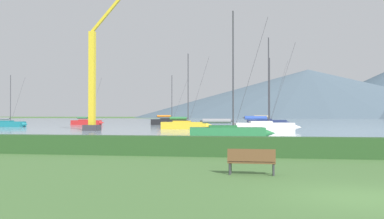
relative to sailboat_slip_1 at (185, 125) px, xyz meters
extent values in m
plane|color=#477038|center=(14.97, -54.58, -0.68)|extent=(1000.00, 1000.00, 0.00)
cube|color=#8499A8|center=(14.97, 82.42, -0.68)|extent=(320.00, 246.00, 0.00)
cube|color=#284C23|center=(14.97, -43.58, -0.16)|extent=(80.00, 1.20, 1.05)
cube|color=gold|center=(-0.11, 0.00, -0.13)|extent=(6.96, 2.43, 1.09)
cone|color=gold|center=(3.86, -0.03, -0.13)|extent=(1.20, 0.94, 0.93)
cube|color=gold|center=(-0.51, 0.00, 0.26)|extent=(2.59, 1.69, 0.69)
cylinder|color=#333338|center=(0.49, 0.00, 5.45)|extent=(0.14, 0.14, 11.07)
cylinder|color=#333338|center=(-1.08, 0.01, 1.01)|extent=(3.13, 0.14, 0.12)
cylinder|color=#2D7542|center=(-1.08, 0.01, 1.01)|extent=(2.66, 0.46, 0.44)
cylinder|color=#333338|center=(2.12, -0.02, 5.17)|extent=(3.30, 0.06, 10.53)
cube|color=#19707A|center=(-34.70, 7.43, -0.19)|extent=(6.27, 2.28, 0.98)
cone|color=#19707A|center=(-31.14, 7.35, -0.19)|extent=(1.09, 0.86, 0.83)
cube|color=#16646E|center=(-35.05, 7.44, 0.17)|extent=(2.34, 1.55, 0.62)
cylinder|color=#333338|center=(-34.16, 7.42, 4.36)|extent=(0.12, 0.12, 9.00)
cylinder|color=#333338|center=(-35.56, 7.45, 0.83)|extent=(2.80, 0.17, 0.11)
cylinder|color=gray|center=(-35.56, 7.45, 0.83)|extent=(2.39, 0.45, 0.39)
cylinder|color=#333338|center=(-32.70, 7.38, 4.13)|extent=(2.96, 0.09, 8.56)
cube|color=white|center=(12.09, -9.48, -0.09)|extent=(7.84, 4.04, 1.17)
cone|color=white|center=(16.27, -8.61, -0.09)|extent=(1.46, 1.24, 1.00)
cube|color=silver|center=(11.67, -9.57, 0.33)|extent=(3.08, 2.32, 0.75)
cylinder|color=#333338|center=(12.72, -9.35, 5.72)|extent=(0.15, 0.15, 11.53)
cylinder|color=#333338|center=(11.07, -9.70, 1.14)|extent=(3.32, 0.81, 0.13)
cylinder|color=#2847A3|center=(11.07, -9.70, 1.14)|extent=(2.89, 1.05, 0.47)
cylinder|color=#333338|center=(14.44, -8.99, 5.44)|extent=(3.49, 0.76, 10.96)
cube|color=black|center=(-9.04, 28.73, -0.06)|extent=(8.19, 3.99, 1.23)
cone|color=black|center=(-4.62, 29.49, -0.06)|extent=(1.50, 1.26, 1.05)
cube|color=black|center=(-9.48, 28.65, 0.39)|extent=(3.19, 2.35, 0.78)
cylinder|color=#333338|center=(-8.38, 28.85, 5.18)|extent=(0.16, 0.16, 10.38)
cylinder|color=#333338|center=(-10.12, 28.54, 1.23)|extent=(3.50, 0.73, 0.13)
cylinder|color=orange|center=(-10.12, 28.54, 1.23)|extent=(3.04, 1.00, 0.49)
cylinder|color=#333338|center=(-6.55, 29.16, 4.92)|extent=(3.68, 0.67, 9.87)
cube|color=navy|center=(12.41, 22.80, -0.08)|extent=(7.92, 3.75, 1.20)
cone|color=navy|center=(16.70, 23.47, -0.08)|extent=(1.44, 1.20, 1.02)
cube|color=#1B2449|center=(11.98, 22.73, 0.35)|extent=(3.07, 2.24, 0.76)
cylinder|color=#333338|center=(13.05, 22.90, 6.48)|extent=(0.15, 0.15, 13.01)
cylinder|color=#333338|center=(11.36, 22.63, 1.17)|extent=(3.40, 0.66, 0.13)
cylinder|color=tan|center=(11.36, 22.63, 1.17)|extent=(2.95, 0.92, 0.48)
cylinder|color=#333338|center=(14.83, 23.17, 6.15)|extent=(3.58, 0.59, 12.37)
cube|color=red|center=(-26.76, 24.66, -0.18)|extent=(6.46, 2.40, 1.00)
cone|color=red|center=(-23.11, 24.54, -0.18)|extent=(1.12, 0.89, 0.85)
cube|color=#A52020|center=(-27.12, 24.67, 0.19)|extent=(2.42, 1.61, 0.64)
cylinder|color=#333338|center=(-26.21, 24.64, 4.99)|extent=(0.13, 0.13, 10.24)
cylinder|color=#333338|center=(-27.65, 24.69, 0.87)|extent=(2.88, 0.21, 0.11)
cylinder|color=#2D7542|center=(-27.65, 24.69, 0.87)|extent=(2.46, 0.48, 0.40)
cylinder|color=#333338|center=(-24.71, 24.59, 4.73)|extent=(3.04, 0.13, 9.74)
cube|color=#236B38|center=(8.90, -26.97, -0.15)|extent=(7.01, 3.40, 1.06)
cone|color=#236B38|center=(12.69, -26.32, -0.15)|extent=(1.29, 1.08, 0.90)
cube|color=#206032|center=(8.53, -27.03, 0.23)|extent=(2.73, 2.01, 0.67)
cylinder|color=#333338|center=(9.47, -26.87, 5.43)|extent=(0.13, 0.13, 11.07)
cylinder|color=#333338|center=(7.98, -27.12, 0.95)|extent=(3.00, 0.62, 0.12)
cylinder|color=gray|center=(7.98, -27.12, 0.95)|extent=(2.60, 0.85, 0.42)
cylinder|color=#333338|center=(11.03, -26.60, 5.15)|extent=(3.15, 0.56, 10.53)
cube|color=brown|center=(11.93, -50.52, -0.23)|extent=(1.74, 0.48, 0.06)
cube|color=brown|center=(11.92, -50.70, 0.04)|extent=(1.73, 0.15, 0.45)
cylinder|color=#333338|center=(12.71, -50.36, -0.46)|extent=(0.08, 0.08, 0.45)
cylinder|color=#333338|center=(11.14, -50.34, -0.46)|extent=(0.08, 0.08, 0.45)
cylinder|color=#333338|center=(12.71, -50.69, -0.46)|extent=(0.08, 0.08, 0.45)
cylinder|color=#333338|center=(11.14, -50.67, -0.46)|extent=(0.08, 0.08, 0.45)
cube|color=#333338|center=(-11.49, -8.95, -0.28)|extent=(2.00, 2.00, 0.80)
cube|color=gold|center=(-11.49, -8.95, 6.62)|extent=(0.80, 0.80, 13.01)
cube|color=gold|center=(-9.20, -8.95, 15.67)|extent=(4.84, 0.36, 5.32)
cone|color=#4C6070|center=(49.71, 344.82, 21.11)|extent=(316.30, 316.30, 43.59)
camera|label=1|loc=(12.48, -66.73, 1.50)|focal=41.12mm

